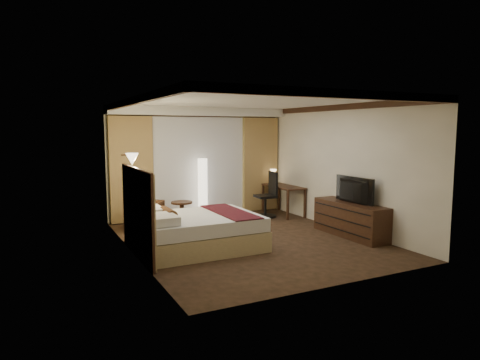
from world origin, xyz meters
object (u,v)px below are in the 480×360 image
bed (198,231)px  office_chair (265,195)px  side_table (182,213)px  desk (283,200)px  television (350,188)px  armchair (145,214)px  dresser (350,219)px  floor_lamp (203,188)px

bed → office_chair: size_ratio=1.90×
side_table → desk: bearing=-1.2°
office_chair → television: office_chair is taller
armchair → dresser: 4.35m
desk → dresser: size_ratio=0.73×
office_chair → floor_lamp: bearing=161.5°
television → dresser: bearing=-89.7°
floor_lamp → television: bearing=-56.7°
side_table → bed: bearing=-100.6°
bed → dresser: size_ratio=1.21×
armchair → television: size_ratio=0.65×
armchair → desk: (3.56, 0.05, 0.03)m
side_table → office_chair: office_chair is taller
bed → armchair: bearing=104.8°
bed → armchair: size_ratio=3.10×
television → bed: bearing=80.4°
side_table → office_chair: (2.14, -0.11, 0.30)m
dresser → television: bearing=180.0°
bed → office_chair: 3.15m
bed → side_table: size_ratio=4.02×
armchair → dresser: size_ratio=0.39×
side_table → dresser: (2.74, -2.53, 0.08)m
bed → television: 3.20m
side_table → desk: (2.69, -0.06, 0.11)m
side_table → dresser: size_ratio=0.30×
dresser → television: television is taller
bed → side_table: 2.03m
side_table → dresser: dresser is taller
bed → desk: desk is taller
side_table → floor_lamp: (0.71, 0.50, 0.47)m
dresser → bed: bearing=170.2°
office_chair → television: 2.53m
desk → office_chair: size_ratio=1.14×
floor_lamp → armchair: bearing=-158.9°
armchair → office_chair: office_chair is taller
floor_lamp → office_chair: size_ratio=1.31×
armchair → desk: 3.56m
side_table → television: bearing=-43.1°
armchair → television: (3.58, -2.42, 0.65)m
dresser → television: (-0.03, 0.00, 0.65)m
bed → television: (3.08, -0.54, 0.69)m
floor_lamp → desk: size_ratio=1.14×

